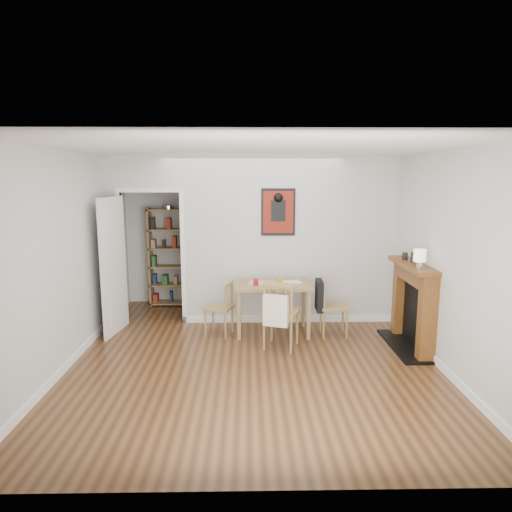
{
  "coord_description": "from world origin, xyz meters",
  "views": [
    {
      "loc": [
        -0.07,
        -5.61,
        2.29
      ],
      "look_at": [
        0.05,
        0.6,
        1.2
      ],
      "focal_mm": 32.0,
      "sensor_mm": 36.0,
      "label": 1
    }
  ],
  "objects_px": {
    "chair_front": "(281,313)",
    "bookshelf": "(170,257)",
    "mantel_lamp": "(420,257)",
    "dining_table": "(273,290)",
    "chair_left": "(219,308)",
    "ceramic_jar_a": "(415,257)",
    "orange_fruit": "(280,280)",
    "notebook": "(291,282)",
    "chair_right": "(333,306)",
    "fireplace": "(414,303)",
    "red_glass": "(256,282)",
    "ceramic_jar_b": "(405,256)"
  },
  "relations": [
    {
      "from": "fireplace",
      "to": "chair_front",
      "type": "bearing_deg",
      "value": 179.79
    },
    {
      "from": "chair_right",
      "to": "orange_fruit",
      "type": "bearing_deg",
      "value": 167.69
    },
    {
      "from": "red_glass",
      "to": "ceramic_jar_a",
      "type": "bearing_deg",
      "value": -11.41
    },
    {
      "from": "chair_right",
      "to": "chair_front",
      "type": "distance_m",
      "value": 0.92
    },
    {
      "from": "chair_front",
      "to": "ceramic_jar_b",
      "type": "xyz_separation_m",
      "value": [
        1.71,
        0.24,
        0.73
      ]
    },
    {
      "from": "chair_right",
      "to": "notebook",
      "type": "distance_m",
      "value": 0.69
    },
    {
      "from": "orange_fruit",
      "to": "ceramic_jar_b",
      "type": "xyz_separation_m",
      "value": [
        1.68,
        -0.39,
        0.42
      ]
    },
    {
      "from": "chair_left",
      "to": "ceramic_jar_a",
      "type": "height_order",
      "value": "ceramic_jar_a"
    },
    {
      "from": "chair_front",
      "to": "bookshelf",
      "type": "distance_m",
      "value": 2.84
    },
    {
      "from": "fireplace",
      "to": "orange_fruit",
      "type": "relative_size",
      "value": 17.64
    },
    {
      "from": "chair_left",
      "to": "bookshelf",
      "type": "relative_size",
      "value": 0.45
    },
    {
      "from": "bookshelf",
      "to": "orange_fruit",
      "type": "distance_m",
      "value": 2.4
    },
    {
      "from": "chair_right",
      "to": "mantel_lamp",
      "type": "distance_m",
      "value": 1.5
    },
    {
      "from": "dining_table",
      "to": "fireplace",
      "type": "height_order",
      "value": "fireplace"
    },
    {
      "from": "fireplace",
      "to": "red_glass",
      "type": "xyz_separation_m",
      "value": [
        -2.11,
        0.49,
        0.18
      ]
    },
    {
      "from": "red_glass",
      "to": "ceramic_jar_b",
      "type": "height_order",
      "value": "ceramic_jar_b"
    },
    {
      "from": "dining_table",
      "to": "ceramic_jar_a",
      "type": "height_order",
      "value": "ceramic_jar_a"
    },
    {
      "from": "bookshelf",
      "to": "ceramic_jar_b",
      "type": "bearing_deg",
      "value": -28.29
    },
    {
      "from": "ceramic_jar_a",
      "to": "dining_table",
      "type": "bearing_deg",
      "value": 164.28
    },
    {
      "from": "chair_front",
      "to": "chair_left",
      "type": "bearing_deg",
      "value": 148.41
    },
    {
      "from": "chair_front",
      "to": "mantel_lamp",
      "type": "height_order",
      "value": "mantel_lamp"
    },
    {
      "from": "chair_front",
      "to": "red_glass",
      "type": "distance_m",
      "value": 0.67
    },
    {
      "from": "ceramic_jar_a",
      "to": "chair_front",
      "type": "bearing_deg",
      "value": -178.05
    },
    {
      "from": "dining_table",
      "to": "mantel_lamp",
      "type": "relative_size",
      "value": 4.57
    },
    {
      "from": "orange_fruit",
      "to": "mantel_lamp",
      "type": "xyz_separation_m",
      "value": [
        1.65,
        -0.99,
        0.52
      ]
    },
    {
      "from": "chair_left",
      "to": "ceramic_jar_a",
      "type": "relative_size",
      "value": 6.07
    },
    {
      "from": "chair_front",
      "to": "red_glass",
      "type": "relative_size",
      "value": 10.23
    },
    {
      "from": "ceramic_jar_a",
      "to": "red_glass",
      "type": "bearing_deg",
      "value": 168.59
    },
    {
      "from": "chair_left",
      "to": "orange_fruit",
      "type": "relative_size",
      "value": 11.2
    },
    {
      "from": "notebook",
      "to": "ceramic_jar_a",
      "type": "relative_size",
      "value": 2.07
    },
    {
      "from": "fireplace",
      "to": "orange_fruit",
      "type": "bearing_deg",
      "value": 159.88
    },
    {
      "from": "ceramic_jar_b",
      "to": "bookshelf",
      "type": "bearing_deg",
      "value": 151.71
    },
    {
      "from": "chair_front",
      "to": "ceramic_jar_a",
      "type": "distance_m",
      "value": 1.94
    },
    {
      "from": "notebook",
      "to": "chair_right",
      "type": "bearing_deg",
      "value": -16.62
    },
    {
      "from": "dining_table",
      "to": "notebook",
      "type": "xyz_separation_m",
      "value": [
        0.28,
        0.06,
        0.1
      ]
    },
    {
      "from": "orange_fruit",
      "to": "notebook",
      "type": "relative_size",
      "value": 0.26
    },
    {
      "from": "mantel_lamp",
      "to": "notebook",
      "type": "bearing_deg",
      "value": 146.12
    },
    {
      "from": "notebook",
      "to": "dining_table",
      "type": "bearing_deg",
      "value": -167.62
    },
    {
      "from": "chair_front",
      "to": "notebook",
      "type": "height_order",
      "value": "chair_front"
    },
    {
      "from": "chair_left",
      "to": "ceramic_jar_a",
      "type": "distance_m",
      "value": 2.82
    },
    {
      "from": "fireplace",
      "to": "orange_fruit",
      "type": "height_order",
      "value": "fireplace"
    },
    {
      "from": "orange_fruit",
      "to": "chair_front",
      "type": "bearing_deg",
      "value": -93.32
    },
    {
      "from": "chair_front",
      "to": "ceramic_jar_a",
      "type": "height_order",
      "value": "ceramic_jar_a"
    },
    {
      "from": "fireplace",
      "to": "red_glass",
      "type": "distance_m",
      "value": 2.17
    },
    {
      "from": "dining_table",
      "to": "orange_fruit",
      "type": "distance_m",
      "value": 0.18
    },
    {
      "from": "chair_left",
      "to": "red_glass",
      "type": "xyz_separation_m",
      "value": [
        0.54,
        -0.04,
        0.4
      ]
    },
    {
      "from": "chair_front",
      "to": "ceramic_jar_b",
      "type": "bearing_deg",
      "value": 7.95
    },
    {
      "from": "chair_right",
      "to": "fireplace",
      "type": "bearing_deg",
      "value": -25.52
    },
    {
      "from": "dining_table",
      "to": "red_glass",
      "type": "relative_size",
      "value": 11.89
    },
    {
      "from": "red_glass",
      "to": "mantel_lamp",
      "type": "xyz_separation_m",
      "value": [
        2.02,
        -0.84,
        0.51
      ]
    }
  ]
}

